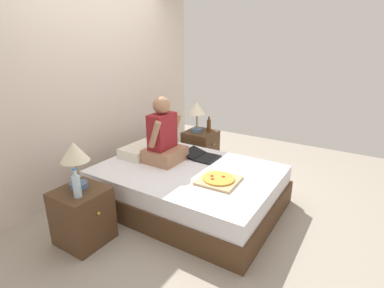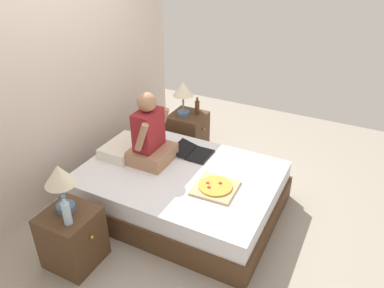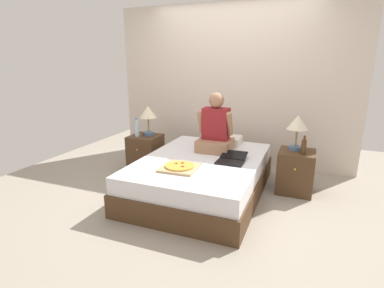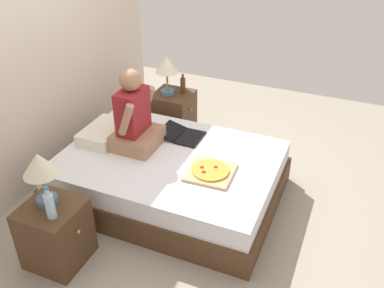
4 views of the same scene
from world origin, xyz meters
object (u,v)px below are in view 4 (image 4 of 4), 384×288
object	(u,v)px
lamp_on_right_nightstand	(167,67)
laptop	(184,135)
lamp_on_left_nightstand	(40,168)
water_bottle	(50,205)
beer_bottle	(183,85)
nightstand_left	(56,234)
person_seated	(135,119)
pizza_box	(210,172)
nightstand_right	(173,114)
bed	(170,177)

from	to	relation	value
lamp_on_right_nightstand	laptop	bearing A→B (deg)	-143.55
lamp_on_left_nightstand	water_bottle	size ratio (longest dim) A/B	1.63
lamp_on_right_nightstand	beer_bottle	size ratio (longest dim) A/B	1.96
nightstand_left	beer_bottle	distance (m)	2.30
water_bottle	laptop	bearing A→B (deg)	-13.63
person_seated	pizza_box	xyz separation A→B (m)	(-0.16, -0.83, -0.27)
nightstand_left	nightstand_right	xyz separation A→B (m)	(2.20, 0.00, 0.00)
lamp_on_left_nightstand	person_seated	world-z (taller)	person_seated
water_bottle	lamp_on_right_nightstand	distance (m)	2.26
laptop	pizza_box	size ratio (longest dim) A/B	0.99
person_seated	laptop	size ratio (longest dim) A/B	1.88
nightstand_left	lamp_on_left_nightstand	world-z (taller)	lamp_on_left_nightstand
bed	beer_bottle	distance (m)	1.30
water_bottle	pizza_box	size ratio (longest dim) A/B	0.66
nightstand_right	bed	bearing A→B (deg)	-156.39
lamp_on_left_nightstand	laptop	size ratio (longest dim) A/B	1.08
water_bottle	laptop	world-z (taller)	water_bottle
nightstand_left	pizza_box	bearing A→B (deg)	-43.08
beer_bottle	person_seated	world-z (taller)	person_seated
lamp_on_left_nightstand	laptop	xyz separation A→B (m)	(1.43, -0.52, -0.39)
bed	nightstand_left	bearing A→B (deg)	156.39
person_seated	laptop	world-z (taller)	person_seated
nightstand_left	pizza_box	xyz separation A→B (m)	(0.99, -0.93, 0.21)
bed	lamp_on_right_nightstand	xyz separation A→B (m)	(1.07, 0.53, 0.64)
lamp_on_right_nightstand	bed	bearing A→B (deg)	-153.61
water_bottle	pizza_box	bearing A→B (deg)	-38.02
pizza_box	lamp_on_left_nightstand	bearing A→B (deg)	134.24
water_bottle	lamp_on_right_nightstand	world-z (taller)	lamp_on_right_nightstand
water_bottle	person_seated	size ratio (longest dim) A/B	0.35
water_bottle	pizza_box	distance (m)	1.37
bed	nightstand_left	world-z (taller)	nightstand_left
nightstand_right	lamp_on_left_nightstand	bearing A→B (deg)	178.67
bed	nightstand_left	size ratio (longest dim) A/B	3.75
lamp_on_right_nightstand	person_seated	size ratio (longest dim) A/B	0.58
beer_bottle	laptop	bearing A→B (deg)	-155.38
lamp_on_right_nightstand	beer_bottle	world-z (taller)	lamp_on_right_nightstand
beer_bottle	nightstand_left	bearing A→B (deg)	177.48
pizza_box	beer_bottle	bearing A→B (deg)	33.06
nightstand_right	lamp_on_right_nightstand	distance (m)	0.60
lamp_on_left_nightstand	lamp_on_right_nightstand	xyz separation A→B (m)	(2.13, 0.00, 0.00)
lamp_on_right_nightstand	beer_bottle	bearing A→B (deg)	-56.31
bed	water_bottle	world-z (taller)	water_bottle
person_seated	nightstand_left	bearing A→B (deg)	174.85
person_seated	nightstand_right	bearing A→B (deg)	5.65
nightstand_right	laptop	world-z (taller)	nightstand_right
water_bottle	lamp_on_right_nightstand	size ratio (longest dim) A/B	0.61
nightstand_right	beer_bottle	distance (m)	0.39
lamp_on_right_nightstand	person_seated	world-z (taller)	person_seated
nightstand_right	beer_bottle	bearing A→B (deg)	-54.99
lamp_on_right_nightstand	pizza_box	xyz separation A→B (m)	(-1.17, -0.98, -0.39)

